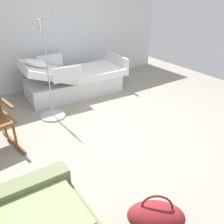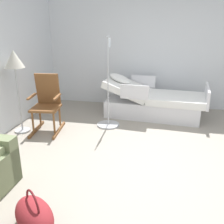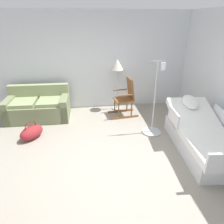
% 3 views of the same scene
% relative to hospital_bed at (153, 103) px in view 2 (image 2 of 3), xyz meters
% --- Properties ---
extents(ground_plane, '(6.62, 6.62, 0.00)m').
position_rel_hospital_bed_xyz_m(ground_plane, '(-1.92, -0.07, -0.29)').
color(ground_plane, gray).
extents(side_wall, '(0.10, 5.47, 2.70)m').
position_rel_hospital_bed_xyz_m(side_wall, '(0.78, -0.07, 1.06)').
color(side_wall, silver).
rests_on(side_wall, ground).
extents(hospital_bed, '(1.13, 2.19, 0.92)m').
position_rel_hospital_bed_xyz_m(hospital_bed, '(0.00, 0.00, 0.00)').
color(hospital_bed, silver).
rests_on(hospital_bed, ground).
extents(rocking_chair, '(0.81, 0.56, 1.05)m').
position_rel_hospital_bed_xyz_m(rocking_chair, '(-1.17, 1.87, 0.21)').
color(rocking_chair, brown).
rests_on(rocking_chair, ground).
extents(floor_lamp, '(0.34, 0.34, 1.48)m').
position_rel_hospital_bed_xyz_m(floor_lamp, '(-1.35, 2.31, 0.94)').
color(floor_lamp, '#B2B5BA').
rests_on(floor_lamp, ground).
extents(duffel_bag, '(0.61, 0.63, 0.43)m').
position_rel_hospital_bed_xyz_m(duffel_bag, '(-3.50, 0.93, -0.14)').
color(duffel_bag, maroon).
rests_on(duffel_bag, ground).
extents(iv_pole, '(0.44, 0.44, 1.69)m').
position_rel_hospital_bed_xyz_m(iv_pole, '(-0.74, 0.81, -0.04)').
color(iv_pole, '#B2B5BA').
rests_on(iv_pole, ground).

